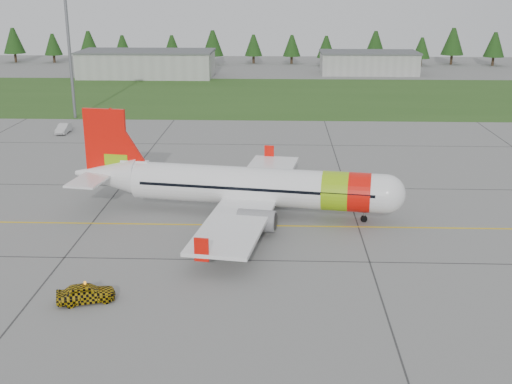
{
  "coord_description": "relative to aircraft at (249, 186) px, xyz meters",
  "views": [
    {
      "loc": [
        2.57,
        -47.89,
        21.28
      ],
      "look_at": [
        0.49,
        7.95,
        3.3
      ],
      "focal_mm": 45.0,
      "sensor_mm": 36.0,
      "label": 1
    }
  ],
  "objects": [
    {
      "name": "hangar_east",
      "position": [
        25.29,
        106.92,
        -0.26
      ],
      "size": [
        24.0,
        12.0,
        5.2
      ],
      "primitive_type": "cube",
      "color": "#A8A8A3",
      "rests_on": "ground"
    },
    {
      "name": "aircraft",
      "position": [
        0.0,
        0.0,
        0.0
      ],
      "size": [
        32.64,
        30.4,
        9.93
      ],
      "rotation": [
        0.0,
        0.0,
        -0.15
      ],
      "color": "white",
      "rests_on": "ground"
    },
    {
      "name": "hangar_west",
      "position": [
        -29.71,
        98.92,
        0.14
      ],
      "size": [
        32.0,
        14.0,
        6.0
      ],
      "primitive_type": "cube",
      "color": "#A8A8A3",
      "rests_on": "ground"
    },
    {
      "name": "follow_me_car",
      "position": [
        -10.64,
        -18.68,
        -0.83
      ],
      "size": [
        1.82,
        1.98,
        4.06
      ],
      "primitive_type": "imported",
      "rotation": [
        0.0,
        0.0,
        1.88
      ],
      "color": "gold",
      "rests_on": "ground"
    },
    {
      "name": "ground",
      "position": [
        0.29,
        -11.08,
        -2.86
      ],
      "size": [
        320.0,
        320.0,
        0.0
      ],
      "primitive_type": "plane",
      "color": "gray",
      "rests_on": "ground"
    },
    {
      "name": "floodlight_mast",
      "position": [
        -31.71,
        46.92,
        7.14
      ],
      "size": [
        0.5,
        0.5,
        20.0
      ],
      "primitive_type": "cylinder",
      "color": "slate",
      "rests_on": "ground"
    },
    {
      "name": "service_van",
      "position": [
        -29.87,
        35.34,
        -0.7
      ],
      "size": [
        1.53,
        1.44,
        4.32
      ],
      "primitive_type": "imported",
      "rotation": [
        0.0,
        0.0,
        0.01
      ],
      "color": "beige",
      "rests_on": "ground"
    },
    {
      "name": "grass_strip",
      "position": [
        0.29,
        70.92,
        -2.85
      ],
      "size": [
        320.0,
        50.0,
        0.03
      ],
      "primitive_type": "cube",
      "color": "#30561E",
      "rests_on": "ground"
    },
    {
      "name": "treeline",
      "position": [
        0.29,
        126.92,
        2.14
      ],
      "size": [
        160.0,
        8.0,
        10.0
      ],
      "primitive_type": null,
      "color": "#1C3F14",
      "rests_on": "ground"
    },
    {
      "name": "taxi_guideline",
      "position": [
        0.29,
        -3.08,
        -2.85
      ],
      "size": [
        120.0,
        0.25,
        0.02
      ],
      "primitive_type": "cube",
      "color": "gold",
      "rests_on": "ground"
    }
  ]
}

